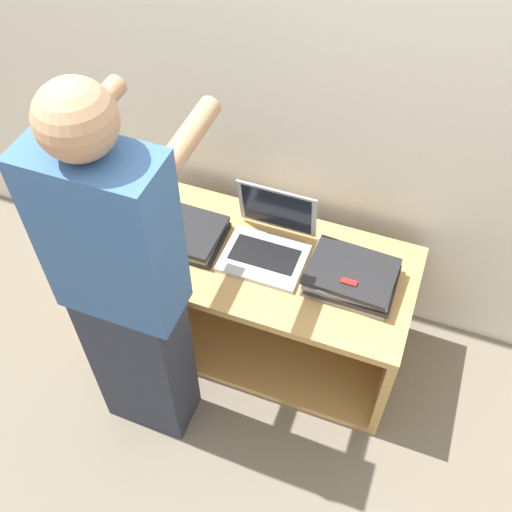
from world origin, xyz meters
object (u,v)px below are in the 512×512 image
Objects in this scene: laptop_open at (268,242)px; person at (126,292)px; laptop_stack_right at (352,277)px; laptop_stack_left at (182,232)px.

person reaches higher than laptop_open.
laptop_stack_left is at bearing -179.32° from laptop_stack_right.
laptop_open is at bearing 8.95° from laptop_stack_left.
laptop_open is 0.95× the size of laptop_stack_right.
laptop_stack_left is (-0.35, -0.06, -0.02)m from laptop_open.
laptop_stack_right is 0.21× the size of person.
laptop_stack_right is at bearing 0.68° from laptop_stack_left.
person is at bearing -85.14° from laptop_stack_left.
laptop_open is at bearing 59.68° from person.
person is at bearing -120.32° from laptop_open.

